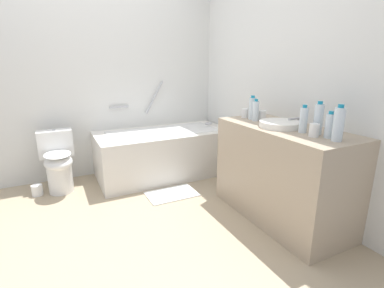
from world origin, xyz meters
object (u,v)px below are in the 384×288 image
Objects in this scene: drinking_glass_0 at (245,113)px; drinking_glass_1 at (314,130)px; toilet_paper_roll at (37,190)px; water_bottle_2 at (318,119)px; water_bottle_5 at (256,111)px; bath_mat at (172,194)px; bathtub at (164,151)px; toilet at (58,162)px; sink_basin at (280,124)px; water_bottle_3 at (304,120)px; drinking_glass_2 at (262,115)px; sink_faucet at (297,121)px; water_bottle_1 at (252,108)px; water_bottle_4 at (330,126)px; water_bottle_0 at (339,124)px.

drinking_glass_1 is (-0.01, -0.85, 0.00)m from drinking_glass_0.
water_bottle_2 is at bearing -41.22° from toilet_paper_roll.
water_bottle_5 is 1.25m from bath_mat.
bathtub is at bearing 108.20° from water_bottle_2.
bathtub is 1.21m from toilet.
bathtub is 0.69m from bath_mat.
sink_basin is 0.24m from water_bottle_3.
water_bottle_3 is 0.54m from drinking_glass_2.
toilet_paper_roll is at bearing 136.94° from drinking_glass_1.
bath_mat is at bearing 135.73° from sink_faucet.
water_bottle_1 is 2.36× the size of drinking_glass_1.
sink_faucet is 0.70× the size of water_bottle_3.
water_bottle_3 is 0.21m from water_bottle_4.
bathtub reaches higher than toilet.
water_bottle_4 is (0.02, 0.09, -0.03)m from water_bottle_0.
drinking_glass_0 is at bearing -26.33° from toilet_paper_roll.
sink_basin is 0.32m from drinking_glass_2.
sink_basin is 1.37× the size of water_bottle_2.
water_bottle_4 is 2.19× the size of drinking_glass_0.
drinking_glass_0 reaches higher than sink_basin.
drinking_glass_2 reaches higher than sink_faucet.
drinking_glass_0 is (0.00, 0.49, 0.02)m from sink_basin.
water_bottle_1 is at bearing 91.56° from water_bottle_0.
drinking_glass_1 is (-0.02, -0.75, -0.06)m from water_bottle_1.
drinking_glass_2 is at bearing 55.51° from toilet.
toilet is 2.62m from water_bottle_2.
bathtub is 1.33m from water_bottle_1.
water_bottle_3 is at bearing 92.86° from water_bottle_0.
water_bottle_4 reaches higher than toilet.
water_bottle_4 is 2.90m from toilet_paper_roll.
water_bottle_4 is (1.77, -1.92, 0.60)m from toilet.
water_bottle_4 reaches higher than drinking_glass_0.
water_bottle_0 reaches higher than sink_faucet.
toilet is 2.92× the size of water_bottle_1.
bathtub reaches higher than water_bottle_5.
water_bottle_0 is 1.80m from bath_mat.
bath_mat is at bearing 119.47° from water_bottle_4.
water_bottle_3 is 0.72m from drinking_glass_0.
bathtub is 8.33× the size of water_bottle_4.
sink_faucet is 1.70× the size of drinking_glass_0.
toilet is 2.62× the size of water_bottle_0.
water_bottle_2 is at bearing -59.69° from water_bottle_3.
drinking_glass_1 is (-0.03, -0.13, -0.05)m from water_bottle_3.
bath_mat is at bearing 57.26° from toilet.
toilet is 2.68m from water_bottle_4.
drinking_glass_0 reaches higher than sink_faucet.
water_bottle_1 reaches higher than water_bottle_5.
water_bottle_4 is at bearing -107.87° from sink_faucet.
toilet_paper_roll is at bearing 138.78° from water_bottle_2.
drinking_glass_0 is (-0.02, 0.72, -0.06)m from water_bottle_3.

